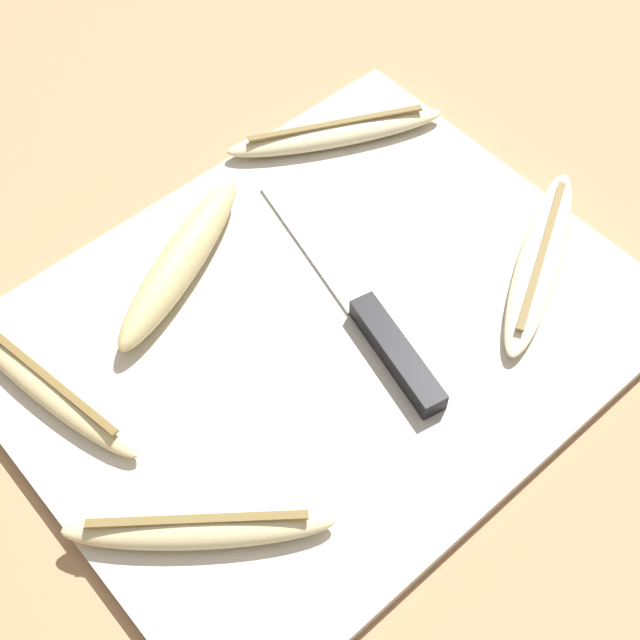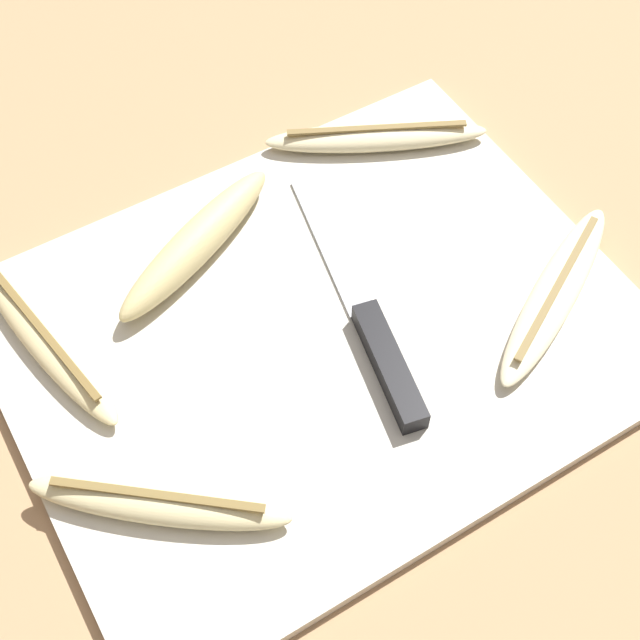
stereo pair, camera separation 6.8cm
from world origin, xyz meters
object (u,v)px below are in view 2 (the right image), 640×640
object	(u,v)px
knife	(376,338)
banana_soft_right	(159,501)
banana_spotted_left	(196,243)
banana_bright_far	(555,292)
banana_ripe_center	(45,337)
banana_cream_curved	(376,137)

from	to	relation	value
knife	banana_soft_right	distance (m)	0.20
knife	banana_spotted_left	bearing A→B (deg)	129.86
banana_spotted_left	banana_bright_far	size ratio (longest dim) A/B	0.95
banana_spotted_left	banana_ripe_center	xyz separation A→B (m)	(-0.14, -0.02, -0.01)
banana_bright_far	banana_spotted_left	bearing A→B (deg)	140.18
banana_ripe_center	banana_soft_right	xyz separation A→B (m)	(0.02, -0.16, 0.00)
banana_ripe_center	banana_spotted_left	bearing A→B (deg)	7.32
banana_spotted_left	banana_soft_right	world-z (taller)	banana_spotted_left
banana_ripe_center	banana_cream_curved	world-z (taller)	same
banana_soft_right	banana_bright_far	distance (m)	0.34
banana_ripe_center	banana_bright_far	bearing A→B (deg)	-24.94
banana_spotted_left	banana_ripe_center	bearing A→B (deg)	-172.68
banana_soft_right	banana_bright_far	size ratio (longest dim) A/B	0.86
knife	banana_bright_far	size ratio (longest dim) A/B	1.34
banana_soft_right	banana_cream_curved	distance (m)	0.38
banana_spotted_left	banana_cream_curved	distance (m)	0.19
knife	banana_ripe_center	distance (m)	0.25
knife	banana_cream_curved	distance (m)	0.21
banana_spotted_left	banana_ripe_center	size ratio (longest dim) A/B	0.91
banana_ripe_center	banana_cream_curved	xyz separation A→B (m)	(0.33, 0.05, 0.00)
banana_cream_curved	banana_bright_far	bearing A→B (deg)	-82.59
banana_spotted_left	banana_cream_curved	xyz separation A→B (m)	(0.19, 0.03, -0.01)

